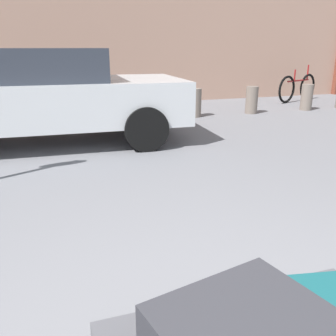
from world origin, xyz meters
name	(u,v)px	position (x,y,z in m)	size (l,w,h in m)	color
parked_car	(37,94)	(-0.82, 4.99, 0.76)	(4.38, 2.09, 1.42)	silver
bicycle_leaning	(298,88)	(5.89, 7.66, 0.37)	(1.65, 0.72, 0.96)	black
bollard_kerb_near	(195,103)	(2.32, 6.35, 0.30)	(0.27, 0.27, 0.60)	#72665B
bollard_kerb_mid	(252,100)	(3.69, 6.35, 0.30)	(0.27, 0.27, 0.60)	#72665B
bollard_kerb_far	(307,97)	(5.18, 6.35, 0.30)	(0.27, 0.27, 0.60)	#72665B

